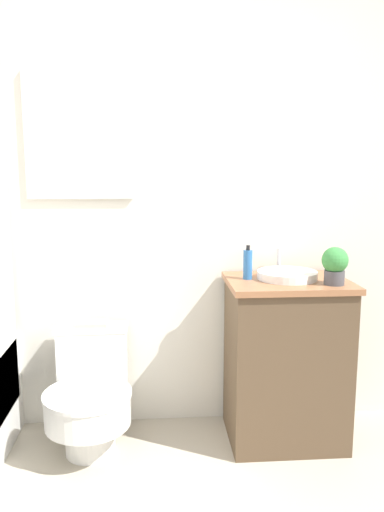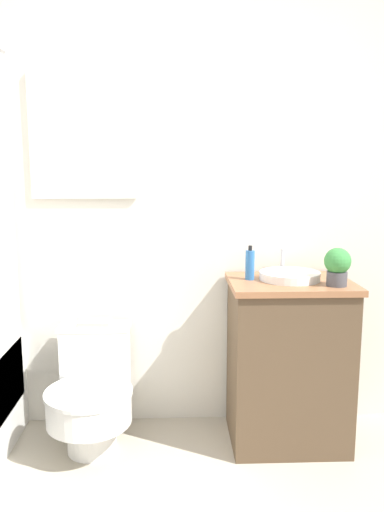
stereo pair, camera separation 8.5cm
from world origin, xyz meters
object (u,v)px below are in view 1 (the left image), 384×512
at_px(toilet, 90,395).
at_px(sink, 287,275).
at_px(soap_bottle, 248,264).
at_px(potted_plant, 335,264).
at_px(book_on_tank, 92,324).

height_order(toilet, sink, sink).
relative_size(toilet, soap_bottle, 3.47).
xyz_separation_m(toilet, potted_plant, (1.19, -0.09, 0.67)).
bearing_deg(sink, book_on_tank, 174.28).
relative_size(sink, book_on_tank, 2.06).
bearing_deg(toilet, potted_plant, -4.56).
bearing_deg(soap_bottle, toilet, -175.73).
bearing_deg(toilet, book_on_tank, 90.00).
relative_size(toilet, potted_plant, 3.28).
bearing_deg(sink, toilet, -177.20).
height_order(sink, soap_bottle, soap_bottle).
xyz_separation_m(sink, soap_bottle, (-0.20, 0.01, 0.06)).
bearing_deg(soap_bottle, potted_plant, -21.52).
relative_size(toilet, book_on_tank, 3.64).
height_order(sink, potted_plant, potted_plant).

